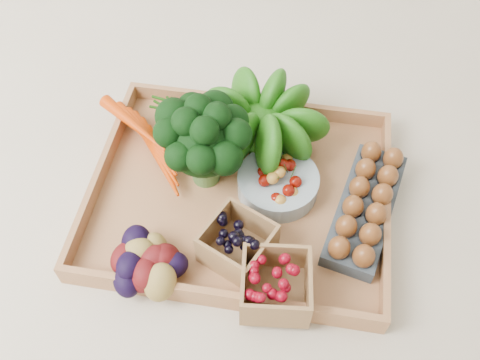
% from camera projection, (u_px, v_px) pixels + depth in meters
% --- Properties ---
extents(ground, '(4.00, 4.00, 0.00)m').
position_uv_depth(ground, '(240.00, 198.00, 1.02)').
color(ground, beige).
rests_on(ground, ground).
extents(tray, '(0.55, 0.45, 0.01)m').
position_uv_depth(tray, '(240.00, 196.00, 1.02)').
color(tray, '#AF7749').
rests_on(tray, ground).
extents(carrots, '(0.19, 0.13, 0.04)m').
position_uv_depth(carrots, '(154.00, 146.00, 1.05)').
color(carrots, '#C63603').
rests_on(carrots, tray).
extents(lettuce, '(0.16, 0.16, 0.16)m').
position_uv_depth(lettuce, '(262.00, 117.00, 1.02)').
color(lettuce, '#14470B').
rests_on(lettuce, tray).
extents(broccoli, '(0.18, 0.18, 0.14)m').
position_uv_depth(broccoli, '(204.00, 155.00, 0.98)').
color(broccoli, black).
rests_on(broccoli, tray).
extents(cherry_bowl, '(0.15, 0.15, 0.04)m').
position_uv_depth(cherry_bowl, '(278.00, 183.00, 1.00)').
color(cherry_bowl, '#8C9EA5').
rests_on(cherry_bowl, tray).
extents(egg_carton, '(0.15, 0.28, 0.03)m').
position_uv_depth(egg_carton, '(365.00, 209.00, 0.97)').
color(egg_carton, '#384047').
rests_on(egg_carton, tray).
extents(potatoes, '(0.14, 0.14, 0.08)m').
position_uv_depth(potatoes, '(143.00, 261.00, 0.88)').
color(potatoes, '#470B0D').
rests_on(potatoes, tray).
extents(punnet_blackberry, '(0.14, 0.14, 0.07)m').
position_uv_depth(punnet_blackberry, '(238.00, 243.00, 0.91)').
color(punnet_blackberry, black).
rests_on(punnet_blackberry, tray).
extents(punnet_raspberry, '(0.12, 0.12, 0.08)m').
position_uv_depth(punnet_raspberry, '(276.00, 285.00, 0.86)').
color(punnet_raspberry, maroon).
rests_on(punnet_raspberry, tray).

